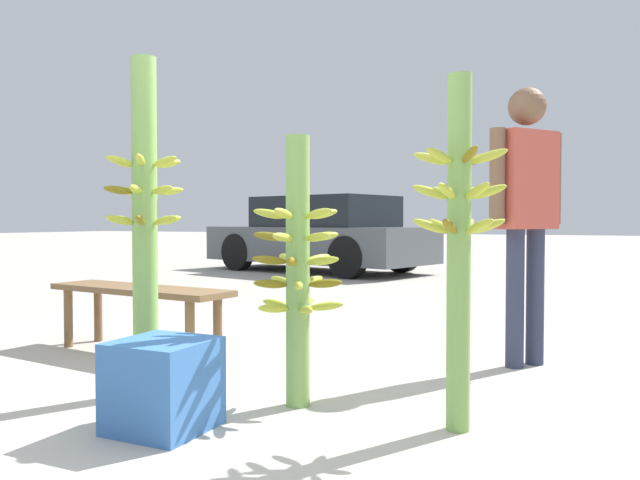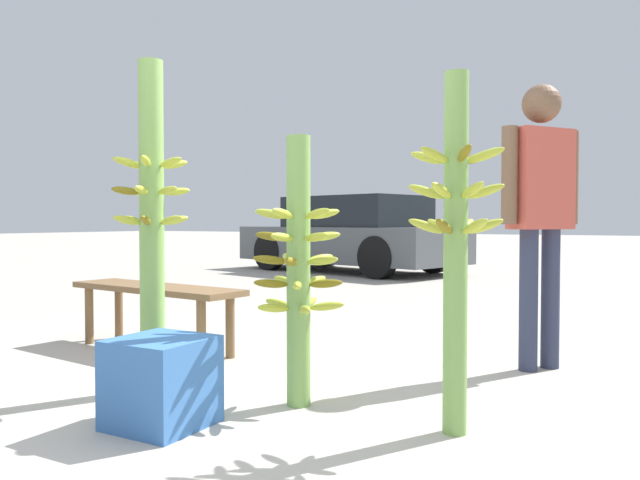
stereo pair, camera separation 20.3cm
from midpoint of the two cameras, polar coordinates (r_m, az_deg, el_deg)
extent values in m
plane|color=#B2AA9E|center=(2.87, -7.76, -16.44)|extent=(80.00, 80.00, 0.00)
cylinder|color=#7AA851|center=(3.35, -17.41, 1.14)|extent=(0.13, 0.13, 1.73)
ellipsoid|color=#ADB733|center=(3.49, -17.07, 6.63)|extent=(0.11, 0.14, 0.07)
ellipsoid|color=#ADB733|center=(3.44, -19.11, 6.67)|extent=(0.15, 0.04, 0.07)
ellipsoid|color=#ADB733|center=(3.32, -19.58, 6.86)|extent=(0.10, 0.15, 0.07)
ellipsoid|color=#ADB733|center=(3.23, -17.88, 7.01)|extent=(0.11, 0.14, 0.07)
ellipsoid|color=#ADB733|center=(3.28, -15.73, 6.96)|extent=(0.15, 0.04, 0.07)
ellipsoid|color=#ADB733|center=(3.40, -15.40, 6.76)|extent=(0.10, 0.15, 0.07)
ellipsoid|color=#ADB733|center=(3.47, -16.68, 4.25)|extent=(0.09, 0.15, 0.06)
ellipsoid|color=#ADB733|center=(3.45, -18.82, 4.25)|extent=(0.15, 0.06, 0.06)
ellipsoid|color=#736414|center=(3.33, -19.66, 4.33)|extent=(0.12, 0.14, 0.06)
ellipsoid|color=#ADB733|center=(3.23, -18.25, 4.43)|extent=(0.09, 0.15, 0.06)
ellipsoid|color=#ADB733|center=(3.25, -15.97, 4.43)|extent=(0.15, 0.06, 0.06)
ellipsoid|color=#ADB733|center=(3.37, -15.24, 4.34)|extent=(0.12, 0.14, 0.06)
ellipsoid|color=#ADB733|center=(3.26, -15.71, 1.76)|extent=(0.15, 0.04, 0.07)
ellipsoid|color=#ADB733|center=(3.39, -15.34, 1.76)|extent=(0.10, 0.15, 0.07)
ellipsoid|color=#ADB733|center=(3.47, -16.99, 1.74)|extent=(0.11, 0.15, 0.07)
ellipsoid|color=#ADB733|center=(3.43, -19.03, 1.72)|extent=(0.15, 0.04, 0.07)
ellipsoid|color=#ADB733|center=(3.31, -19.54, 1.72)|extent=(0.10, 0.15, 0.07)
ellipsoid|color=#736414|center=(3.22, -17.87, 1.74)|extent=(0.11, 0.15, 0.07)
cylinder|color=#7AA851|center=(3.01, -3.98, -2.88)|extent=(0.12, 0.12, 1.30)
ellipsoid|color=#ADB733|center=(2.90, -2.19, 2.43)|extent=(0.18, 0.09, 0.07)
ellipsoid|color=#ADB733|center=(3.06, -1.66, 2.40)|extent=(0.14, 0.16, 0.07)
ellipsoid|color=#736414|center=(3.14, -4.25, 2.38)|extent=(0.13, 0.16, 0.07)
ellipsoid|color=#ADB733|center=(3.03, -6.51, 2.39)|extent=(0.18, 0.09, 0.07)
ellipsoid|color=#ADB733|center=(2.88, -5.35, 2.43)|extent=(0.04, 0.17, 0.07)
ellipsoid|color=#ADB733|center=(2.90, -2.26, 0.26)|extent=(0.17, 0.10, 0.06)
ellipsoid|color=#ADB733|center=(3.05, -1.60, 0.34)|extent=(0.14, 0.16, 0.06)
ellipsoid|color=#ADB733|center=(3.14, -4.15, 0.37)|extent=(0.13, 0.17, 0.06)
ellipsoid|color=#736414|center=(3.04, -6.49, 0.32)|extent=(0.18, 0.08, 0.06)
ellipsoid|color=#ADB733|center=(2.89, -5.44, 0.25)|extent=(0.05, 0.17, 0.06)
ellipsoid|color=#736414|center=(3.00, -6.59, -1.84)|extent=(0.17, 0.13, 0.06)
ellipsoid|color=#736414|center=(2.87, -4.63, -1.99)|extent=(0.08, 0.18, 0.06)
ellipsoid|color=#ADB733|center=(2.94, -1.71, -1.91)|extent=(0.17, 0.05, 0.06)
ellipsoid|color=#ADB733|center=(3.10, -2.05, -1.72)|extent=(0.10, 0.17, 0.06)
ellipsoid|color=#ADB733|center=(3.13, -4.93, -1.68)|extent=(0.16, 0.14, 0.06)
ellipsoid|color=#736414|center=(2.98, -6.50, -4.02)|extent=(0.15, 0.15, 0.06)
ellipsoid|color=#ADB733|center=(2.88, -3.99, -4.21)|extent=(0.12, 0.17, 0.06)
ellipsoid|color=#736414|center=(2.97, -1.47, -4.01)|extent=(0.18, 0.07, 0.06)
ellipsoid|color=#ADB733|center=(3.13, -2.49, -3.73)|extent=(0.06, 0.17, 0.06)
ellipsoid|color=#ADB733|center=(3.13, -5.45, -3.74)|extent=(0.17, 0.11, 0.06)
ellipsoid|color=#ADB733|center=(3.12, -5.92, -5.85)|extent=(0.18, 0.07, 0.06)
ellipsoid|color=#ADB733|center=(2.96, -6.23, -6.26)|extent=(0.12, 0.17, 0.06)
ellipsoid|color=#ADB733|center=(2.90, -3.31, -6.42)|extent=(0.15, 0.15, 0.06)
ellipsoid|color=#ADB733|center=(3.02, -1.37, -6.08)|extent=(0.17, 0.11, 0.06)
ellipsoid|color=#ADB733|center=(3.15, -3.05, -5.75)|extent=(0.06, 0.17, 0.06)
cylinder|color=#7AA851|center=(2.69, 10.48, -1.22)|extent=(0.10, 0.10, 1.51)
ellipsoid|color=#ADB733|center=(2.81, 9.78, 7.21)|extent=(0.12, 0.16, 0.08)
ellipsoid|color=#ADB733|center=(2.73, 8.00, 7.40)|extent=(0.16, 0.04, 0.08)
ellipsoid|color=#ADB733|center=(2.61, 8.70, 7.65)|extent=(0.11, 0.16, 0.08)
ellipsoid|color=#736414|center=(2.58, 11.35, 7.70)|extent=(0.12, 0.16, 0.08)
ellipsoid|color=#ADB733|center=(2.67, 13.10, 7.48)|extent=(0.16, 0.04, 0.08)
ellipsoid|color=#736414|center=(2.79, 12.24, 7.25)|extent=(0.11, 0.16, 0.08)
ellipsoid|color=#ADB733|center=(2.59, 12.03, 4.45)|extent=(0.15, 0.13, 0.09)
ellipsoid|color=#ADB733|center=(2.70, 13.09, 4.33)|extent=(0.16, 0.09, 0.09)
ellipsoid|color=#ADB733|center=(2.80, 11.59, 4.24)|extent=(0.07, 0.17, 0.09)
ellipsoid|color=#ADB733|center=(2.79, 9.10, 4.26)|extent=(0.15, 0.13, 0.09)
ellipsoid|color=#ADB733|center=(2.68, 7.91, 4.37)|extent=(0.16, 0.09, 0.09)
ellipsoid|color=#ADB733|center=(2.58, 9.33, 4.47)|extent=(0.07, 0.17, 0.09)
ellipsoid|color=#ADB733|center=(2.66, 7.93, 1.27)|extent=(0.16, 0.10, 0.09)
ellipsoid|color=#736414|center=(2.57, 9.58, 1.24)|extent=(0.05, 0.16, 0.09)
ellipsoid|color=#ADB733|center=(2.59, 12.22, 1.23)|extent=(0.15, 0.12, 0.09)
ellipsoid|color=#ADB733|center=(2.71, 13.02, 1.25)|extent=(0.16, 0.10, 0.09)
ellipsoid|color=#ADB733|center=(2.80, 11.33, 1.27)|extent=(0.05, 0.16, 0.09)
ellipsoid|color=#ADB733|center=(2.78, 8.88, 1.28)|extent=(0.15, 0.12, 0.09)
cylinder|color=#2D334C|center=(4.09, 17.74, -4.97)|extent=(0.15, 0.15, 0.85)
cylinder|color=#2D334C|center=(3.96, 16.01, -5.16)|extent=(0.15, 0.15, 0.85)
cube|color=#BF4C3F|center=(4.01, 16.98, 5.26)|extent=(0.37, 0.42, 0.60)
cylinder|color=brown|center=(4.18, 19.29, 5.29)|extent=(0.13, 0.13, 0.57)
cylinder|color=brown|center=(3.83, 14.45, 5.66)|extent=(0.13, 0.13, 0.57)
sphere|color=brown|center=(4.06, 17.04, 11.61)|extent=(0.23, 0.23, 0.23)
cube|color=brown|center=(4.43, -17.48, -4.36)|extent=(1.46, 0.52, 0.04)
cylinder|color=brown|center=(4.99, -20.74, -6.32)|extent=(0.06, 0.06, 0.41)
cylinder|color=brown|center=(4.13, -10.74, -7.90)|extent=(0.06, 0.06, 0.41)
cylinder|color=brown|center=(4.84, -23.16, -6.59)|extent=(0.06, 0.06, 0.41)
cylinder|color=brown|center=(3.95, -13.28, -8.36)|extent=(0.06, 0.06, 0.41)
cube|color=#4C5156|center=(11.06, -0.71, -0.37)|extent=(4.37, 2.70, 0.61)
cube|color=black|center=(10.95, -0.07, 2.60)|extent=(2.57, 2.09, 0.53)
cylinder|color=black|center=(11.40, -8.05, -1.10)|extent=(0.70, 0.37, 0.67)
cylinder|color=black|center=(12.48, -2.77, -0.84)|extent=(0.70, 0.37, 0.67)
cylinder|color=black|center=(9.67, 1.95, -1.59)|extent=(0.70, 0.37, 0.67)
cylinder|color=black|center=(10.92, 6.96, -1.22)|extent=(0.70, 0.37, 0.67)
cube|color=#386BB2|center=(2.84, -16.20, -12.61)|extent=(0.39, 0.39, 0.39)
camera|label=1|loc=(0.10, -91.97, -0.06)|focal=35.00mm
camera|label=2|loc=(0.10, 88.03, 0.06)|focal=35.00mm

